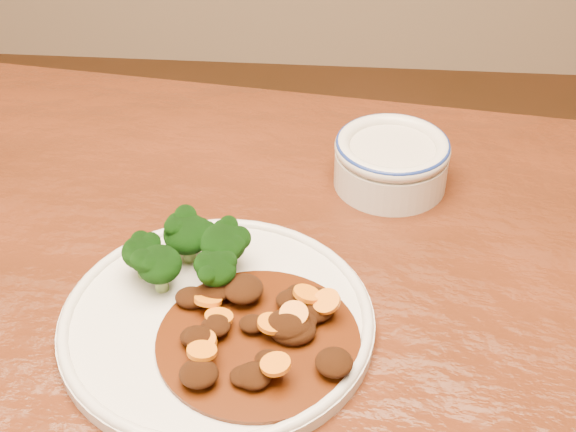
{
  "coord_description": "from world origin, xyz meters",
  "views": [
    {
      "loc": [
        0.11,
        -0.53,
        1.29
      ],
      "look_at": [
        0.06,
        0.14,
        0.77
      ],
      "focal_mm": 50.0,
      "sensor_mm": 36.0,
      "label": 1
    }
  ],
  "objects": [
    {
      "name": "mince_stew",
      "position": [
        0.05,
        -0.03,
        0.77
      ],
      "size": [
        0.18,
        0.18,
        0.03
      ],
      "color": "#431907",
      "rests_on": "dinner_plate"
    },
    {
      "name": "dip_bowl",
      "position": [
        0.17,
        0.24,
        0.78
      ],
      "size": [
        0.13,
        0.13,
        0.06
      ],
      "rotation": [
        0.0,
        0.0,
        0.35
      ],
      "color": "beige",
      "rests_on": "dining_table"
    },
    {
      "name": "broccoli_florets",
      "position": [
        -0.03,
        0.05,
        0.79
      ],
      "size": [
        0.12,
        0.09,
        0.05
      ],
      "color": "#79984F",
      "rests_on": "dinner_plate"
    },
    {
      "name": "dinner_plate",
      "position": [
        0.01,
        -0.01,
        0.76
      ],
      "size": [
        0.29,
        0.29,
        0.02
      ],
      "rotation": [
        0.0,
        0.0,
        0.33
      ],
      "color": "silver",
      "rests_on": "dining_table"
    },
    {
      "name": "dining_table",
      "position": [
        0.0,
        0.0,
        0.67
      ],
      "size": [
        1.6,
        1.07,
        0.75
      ],
      "rotation": [
        0.0,
        0.0,
        -0.12
      ],
      "color": "#50200E",
      "rests_on": "ground"
    }
  ]
}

